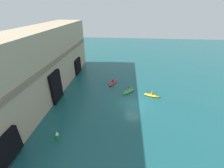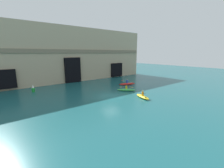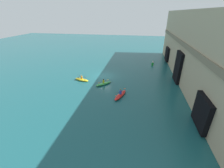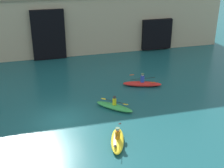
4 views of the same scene
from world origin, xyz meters
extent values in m
plane|color=#195156|center=(0.00, 0.00, 0.00)|extent=(120.00, 120.00, 0.00)
cube|color=tan|center=(-0.38, 16.82, 5.89)|extent=(41.56, 6.42, 11.78)
cube|color=#7C6E59|center=(-0.38, 13.56, 6.64)|extent=(40.73, 0.24, 0.75)
cube|color=black|center=(-11.96, 13.46, 1.99)|extent=(3.47, 0.70, 3.21)
cube|color=black|center=(0.18, 13.46, 2.69)|extent=(3.48, 0.70, 5.28)
cube|color=black|center=(12.48, 13.46, 1.90)|extent=(3.51, 0.70, 3.46)
ellipsoid|color=green|center=(3.98, 0.79, 0.18)|extent=(2.71, 2.70, 0.37)
cylinder|color=gold|center=(3.98, 0.79, 0.62)|extent=(0.29, 0.29, 0.50)
sphere|color=brown|center=(3.98, 0.79, 0.96)|extent=(0.19, 0.19, 0.19)
cylinder|color=#232328|center=(3.98, 0.79, 1.04)|extent=(0.24, 0.24, 0.06)
cylinder|color=black|center=(3.98, 0.79, 0.64)|extent=(1.59, 1.41, 0.07)
ellipsoid|color=yellow|center=(3.28, 1.40, 0.65)|extent=(0.45, 0.43, 0.06)
ellipsoid|color=yellow|center=(4.67, 0.18, 0.63)|extent=(0.45, 0.43, 0.06)
ellipsoid|color=yellow|center=(3.00, -3.55, 0.18)|extent=(1.59, 2.98, 0.37)
cylinder|color=orange|center=(3.00, -3.55, 0.62)|extent=(0.30, 0.30, 0.51)
sphere|color=tan|center=(3.00, -3.55, 0.99)|extent=(0.23, 0.23, 0.23)
cylinder|color=#4C6B4C|center=(3.00, -3.55, 1.08)|extent=(0.28, 0.28, 0.06)
cylinder|color=black|center=(3.00, -3.55, 0.65)|extent=(0.89, 1.81, 0.61)
ellipsoid|color=black|center=(3.38, -2.76, 0.90)|extent=(0.35, 0.47, 0.17)
ellipsoid|color=black|center=(2.63, -4.33, 0.39)|extent=(0.35, 0.47, 0.17)
ellipsoid|color=red|center=(7.44, 4.18, 0.21)|extent=(3.47, 1.81, 0.41)
cylinder|color=#2D47B7|center=(7.44, 4.18, 0.69)|extent=(0.36, 0.36, 0.56)
sphere|color=beige|center=(7.44, 4.18, 1.08)|extent=(0.22, 0.22, 0.22)
cylinder|color=#4C6B4C|center=(7.44, 4.18, 1.17)|extent=(0.27, 0.27, 0.06)
cylinder|color=black|center=(7.44, 4.18, 0.72)|extent=(1.84, 1.22, 0.55)
ellipsoid|color=#D84C19|center=(8.25, 3.65, 0.49)|extent=(0.47, 0.39, 0.15)
ellipsoid|color=#D84C19|center=(6.63, 4.70, 0.95)|extent=(0.47, 0.39, 0.15)
cylinder|color=green|center=(-8.45, 9.79, 0.35)|extent=(0.49, 0.49, 0.69)
cone|color=white|center=(-8.45, 9.79, 0.95)|extent=(0.42, 0.42, 0.51)
camera|label=1|loc=(-21.43, 1.55, 15.05)|focal=24.00mm
camera|label=2|loc=(-13.17, -16.84, 6.29)|focal=24.00mm
camera|label=3|loc=(26.77, 6.42, 11.31)|focal=24.00mm
camera|label=4|loc=(-1.53, -19.32, 11.57)|focal=50.00mm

